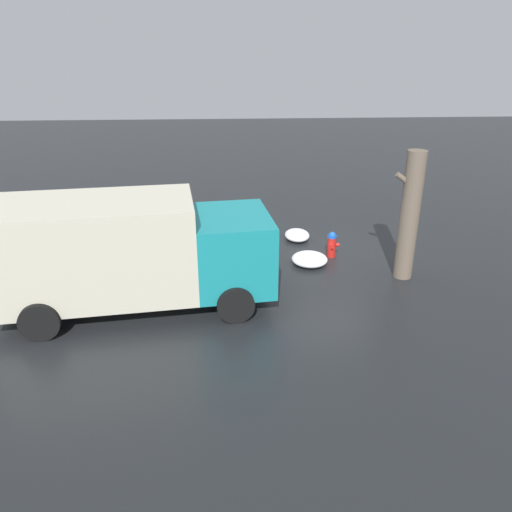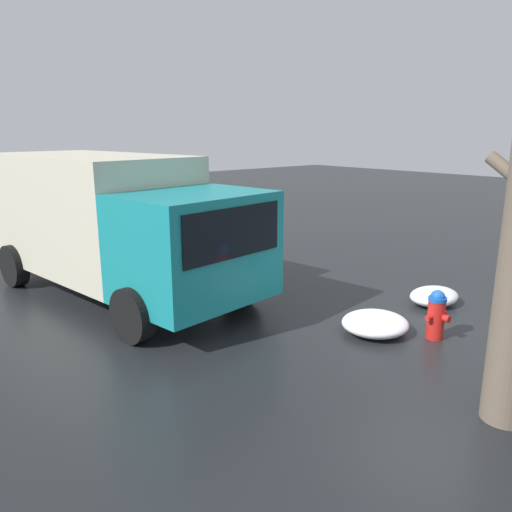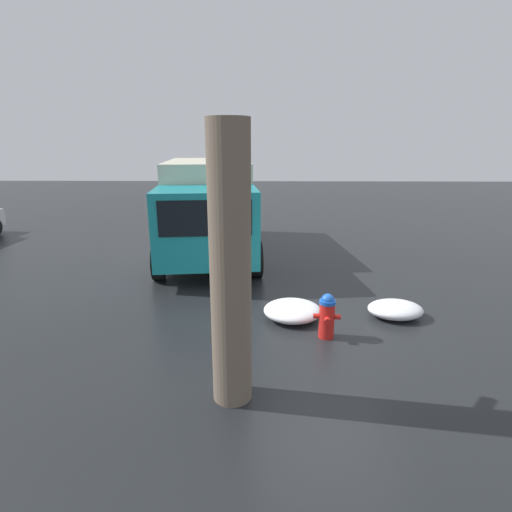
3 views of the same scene
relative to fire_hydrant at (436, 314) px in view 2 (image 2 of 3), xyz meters
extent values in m
plane|color=black|center=(0.00, 0.00, -0.42)|extent=(60.00, 60.00, 0.00)
cylinder|color=red|center=(0.00, 0.00, -0.10)|extent=(0.27, 0.27, 0.63)
cylinder|color=blue|center=(0.00, 0.00, 0.25)|extent=(0.29, 0.29, 0.06)
sphere|color=blue|center=(0.00, 0.00, 0.28)|extent=(0.23, 0.23, 0.23)
cylinder|color=red|center=(-0.18, 0.02, -0.02)|extent=(0.11, 0.12, 0.11)
cylinder|color=red|center=(-0.01, -0.19, -0.02)|extent=(0.10, 0.11, 0.09)
cylinder|color=red|center=(0.02, 0.18, -0.02)|extent=(0.10, 0.11, 0.09)
cylinder|color=#6B5B4C|center=(-1.51, 1.52, 2.39)|extent=(0.59, 0.15, 0.48)
cube|color=teal|center=(3.10, 2.50, 0.94)|extent=(2.15, 2.65, 1.82)
cube|color=black|center=(2.16, 2.39, 1.31)|extent=(0.27, 2.05, 0.80)
cube|color=beige|center=(6.39, 2.89, 1.20)|extent=(5.00, 2.99, 2.33)
cylinder|color=black|center=(3.34, 1.30, 0.03)|extent=(0.93, 0.38, 0.90)
cylinder|color=black|center=(3.05, 3.73, 0.03)|extent=(0.93, 0.38, 0.90)
cylinder|color=black|center=(7.71, 1.81, 0.03)|extent=(0.93, 0.38, 0.90)
cylinder|color=black|center=(7.42, 4.24, 0.03)|extent=(0.93, 0.38, 0.90)
ellipsoid|color=white|center=(0.87, -1.49, -0.26)|extent=(0.82, 1.07, 0.32)
ellipsoid|color=white|center=(0.77, 0.54, -0.25)|extent=(1.07, 1.12, 0.33)
camera|label=1|loc=(3.18, 14.11, 5.78)|focal=35.00mm
camera|label=2|loc=(-3.77, 7.08, 2.84)|focal=35.00mm
camera|label=3|loc=(-6.43, 1.12, 2.89)|focal=28.00mm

